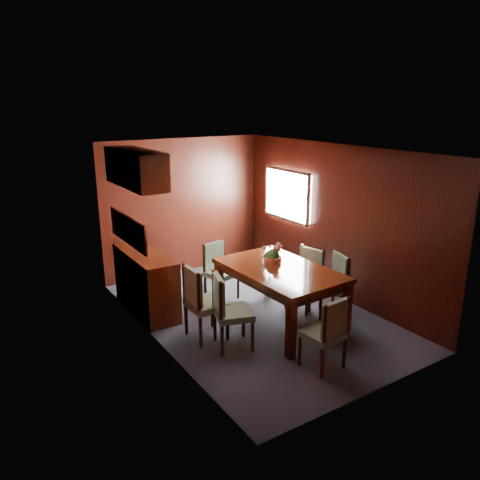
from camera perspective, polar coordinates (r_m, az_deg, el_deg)
ground at (r=6.94m, az=1.73°, el=-9.10°), size 4.50×4.50×0.00m
room_shell at (r=6.62m, az=-0.53°, el=4.58°), size 3.06×4.52×2.41m
sideboard at (r=7.05m, az=-11.39°, el=-5.04°), size 0.48×1.40×0.90m
dining_table at (r=6.45m, az=4.87°, el=-4.39°), size 1.16×1.79×0.82m
chair_left_near at (r=5.88m, az=-1.56°, el=-8.20°), size 0.56×0.58×0.99m
chair_left_far at (r=6.10m, az=-4.80°, el=-7.17°), size 0.47×0.48×1.01m
chair_right_near at (r=6.82m, az=11.25°, el=-5.06°), size 0.55×0.56×0.95m
chair_right_far at (r=7.07m, az=8.15°, el=-4.24°), size 0.51×0.53×0.93m
chair_head at (r=5.52m, az=10.64°, el=-10.72°), size 0.46×0.44×0.91m
chair_foot at (r=7.33m, az=-2.65°, el=-3.35°), size 0.53×0.51×0.91m
flower_centerpiece at (r=6.59m, az=4.02°, el=-1.64°), size 0.26×0.26×0.26m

